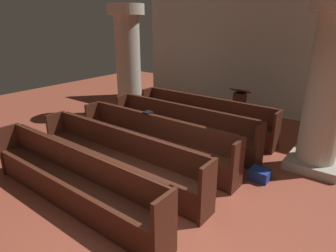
# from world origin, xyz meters

# --- Properties ---
(ground_plane) EXTENTS (19.20, 19.20, 0.00)m
(ground_plane) POSITION_xyz_m (0.00, 0.00, 0.00)
(ground_plane) COLOR #9E4733
(back_wall) EXTENTS (10.00, 0.16, 4.50)m
(back_wall) POSITION_xyz_m (0.00, 6.08, 2.25)
(back_wall) COLOR silver
(back_wall) RESTS_ON ground
(pew_row_0) EXTENTS (3.82, 0.46, 0.94)m
(pew_row_0) POSITION_xyz_m (-1.15, 3.46, 0.51)
(pew_row_0) COLOR #4C2316
(pew_row_0) RESTS_ON ground
(pew_row_1) EXTENTS (3.82, 0.46, 0.94)m
(pew_row_1) POSITION_xyz_m (-1.15, 2.45, 0.51)
(pew_row_1) COLOR #4C2316
(pew_row_1) RESTS_ON ground
(pew_row_2) EXTENTS (3.82, 0.47, 0.94)m
(pew_row_2) POSITION_xyz_m (-1.15, 1.45, 0.51)
(pew_row_2) COLOR #4C2316
(pew_row_2) RESTS_ON ground
(pew_row_3) EXTENTS (3.82, 0.46, 0.94)m
(pew_row_3) POSITION_xyz_m (-1.15, 0.45, 0.51)
(pew_row_3) COLOR #4C2316
(pew_row_3) RESTS_ON ground
(pew_row_4) EXTENTS (3.82, 0.46, 0.94)m
(pew_row_4) POSITION_xyz_m (-1.15, -0.56, 0.51)
(pew_row_4) COLOR #4C2316
(pew_row_4) RESTS_ON ground
(pillar_aisle_side) EXTENTS (1.06, 1.06, 3.24)m
(pillar_aisle_side) POSITION_xyz_m (1.62, 3.18, 1.69)
(pillar_aisle_side) COLOR #B6AD9A
(pillar_aisle_side) RESTS_ON ground
(pillar_far_side) EXTENTS (1.06, 1.06, 3.24)m
(pillar_far_side) POSITION_xyz_m (-3.87, 3.52, 1.69)
(pillar_far_side) COLOR #B6AD9A
(pillar_far_side) RESTS_ON ground
(lectern) EXTENTS (0.48, 0.45, 1.08)m
(lectern) POSITION_xyz_m (-0.65, 4.50, 0.45)
(lectern) COLOR #492215
(lectern) RESTS_ON ground
(hymn_book) EXTENTS (0.15, 0.18, 0.03)m
(hymn_book) POSITION_xyz_m (-1.46, 1.64, 0.96)
(hymn_book) COLOR black
(hymn_book) RESTS_ON pew_row_2
(kneeler_box_blue) EXTENTS (0.35, 0.31, 0.21)m
(kneeler_box_blue) POSITION_xyz_m (0.93, 2.03, 0.10)
(kneeler_box_blue) COLOR navy
(kneeler_box_blue) RESTS_ON ground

